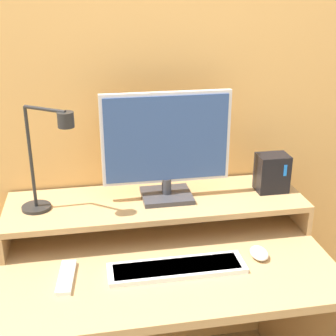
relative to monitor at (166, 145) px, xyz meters
The scene contains 9 objects.
wall_back 0.27m from the monitor, 102.04° to the left, with size 6.00×0.05×2.50m.
desk 0.59m from the monitor, 101.33° to the right, with size 1.12×0.71×0.73m.
monitor_shelf 0.23m from the monitor, 164.92° to the right, with size 1.12×0.33×0.12m.
monitor is the anchor object (origin of this frame).
desk_lamp 0.42m from the monitor, behind, with size 0.21×0.18×0.39m.
router_dock 0.44m from the monitor, ahead, with size 0.12×0.09×0.15m.
keyboard 0.45m from the monitor, 93.81° to the right, with size 0.45×0.12×0.02m.
mouse 0.50m from the monitor, 45.78° to the right, with size 0.06×0.09×0.03m.
remote_control 0.58m from the monitor, 142.01° to the right, with size 0.06×0.18×0.02m.
Camera 1 is at (-0.24, -1.02, 1.62)m, focal length 50.00 mm.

